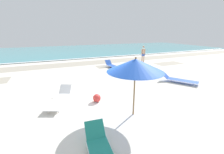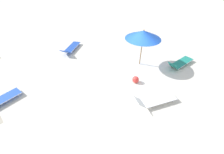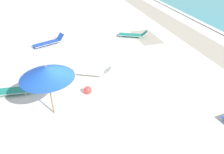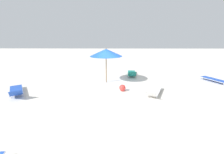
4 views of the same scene
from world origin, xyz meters
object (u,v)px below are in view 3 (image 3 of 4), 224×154
beach_umbrella (47,72)px  sun_lounger_mid_beach_solo (133,34)px  sun_lounger_mid_beach_pair_a (93,72)px  beach_ball (88,90)px  sun_lounger_near_water_left (15,90)px  sun_lounger_near_water_right (49,42)px

beach_umbrella → sun_lounger_mid_beach_solo: bearing=139.0°
sun_lounger_mid_beach_solo → sun_lounger_mid_beach_pair_a: (4.66, -4.10, -0.00)m
beach_umbrella → beach_ball: 2.66m
sun_lounger_near_water_left → beach_ball: sun_lounger_near_water_left is taller
sun_lounger_mid_beach_pair_a → beach_ball: size_ratio=5.78×
sun_lounger_near_water_right → beach_ball: 6.72m
sun_lounger_mid_beach_pair_a → beach_ball: sun_lounger_mid_beach_pair_a is taller
sun_lounger_near_water_right → beach_ball: (6.53, 1.57, -0.03)m
sun_lounger_mid_beach_solo → beach_ball: 7.82m
sun_lounger_near_water_right → sun_lounger_mid_beach_pair_a: sun_lounger_near_water_right is taller
sun_lounger_near_water_right → sun_lounger_near_water_left: bearing=-41.1°
sun_lounger_near_water_right → beach_umbrella: bearing=-24.0°
beach_umbrella → sun_lounger_mid_beach_pair_a: size_ratio=1.07×
sun_lounger_near_water_right → beach_ball: size_ratio=6.10×
sun_lounger_near_water_left → sun_lounger_mid_beach_solo: (-5.34, 8.03, -0.00)m
sun_lounger_near_water_right → sun_lounger_mid_beach_pair_a: bearing=0.1°
beach_ball → beach_umbrella: bearing=-59.1°
sun_lounger_near_water_left → sun_lounger_mid_beach_pair_a: 3.99m
beach_umbrella → sun_lounger_near_water_left: (-1.93, -1.71, -1.80)m
sun_lounger_mid_beach_pair_a → beach_ball: 1.71m
sun_lounger_near_water_right → beach_ball: bearing=-9.8°
sun_lounger_near_water_left → sun_lounger_mid_beach_solo: 9.64m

